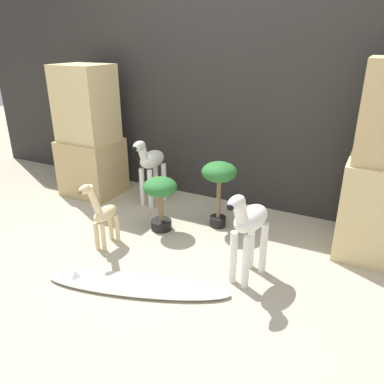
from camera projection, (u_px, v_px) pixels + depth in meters
name	position (u px, v px, depth m)	size (l,w,h in m)	color
ground_plane	(157.00, 269.00, 2.70)	(14.00, 14.00, 0.00)	#B2A88E
wall_back	(235.00, 89.00, 3.43)	(6.40, 0.08, 2.20)	#2D2B28
rock_pillar_left	(89.00, 135.00, 3.80)	(0.56, 0.49, 1.31)	tan
zebra_right	(248.00, 226.00, 2.44)	(0.23, 0.45, 0.67)	white
zebra_left	(151.00, 164.00, 3.61)	(0.18, 0.44, 0.67)	white
giraffe_figurine	(102.00, 214.00, 2.87)	(0.11, 0.38, 0.58)	beige
potted_palm_front	(160.00, 194.00, 3.13)	(0.28, 0.28, 0.47)	black
potted_palm_back	(219.00, 178.00, 3.14)	(0.30, 0.30, 0.59)	black
surfboard	(136.00, 285.00, 2.49)	(1.27, 0.63, 0.09)	silver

